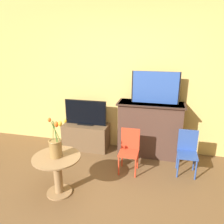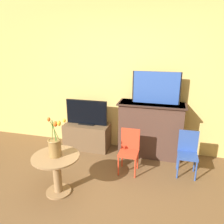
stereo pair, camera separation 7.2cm
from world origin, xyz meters
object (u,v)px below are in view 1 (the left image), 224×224
Objects in this scene: chair_blue at (187,150)px; vase_tulips at (56,146)px; painting at (155,88)px; chair_red at (129,148)px; tv_monitor at (86,113)px.

chair_blue is 1.94m from vase_tulips.
painting is 1.54× the size of vase_tulips.
painting is 1.16× the size of chair_red.
chair_red is at bearing -32.10° from tv_monitor.
painting is 1.33m from tv_monitor.
chair_blue is at bearing 10.00° from chair_red.
painting is at bearing 140.63° from chair_blue.
vase_tulips is at bearing -129.18° from painting.
vase_tulips reaches higher than chair_blue.
chair_blue is at bearing 28.95° from vase_tulips.
vase_tulips reaches higher than tv_monitor.
painting is at bearing 62.69° from chair_red.
tv_monitor is 1.85m from chair_blue.
chair_blue is at bearing -13.35° from tv_monitor.
vase_tulips is at bearing -85.58° from tv_monitor.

